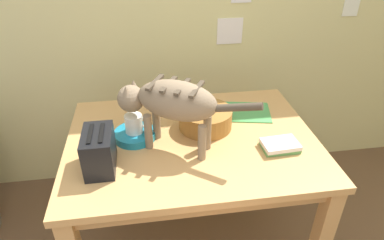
% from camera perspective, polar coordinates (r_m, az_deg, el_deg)
% --- Properties ---
extents(dining_table, '(1.18, 0.87, 0.75)m').
position_cam_1_polar(dining_table, '(1.68, 0.00, -5.61)').
color(dining_table, tan).
rests_on(dining_table, ground_plane).
extents(cat, '(0.58, 0.35, 0.33)m').
position_cam_1_polar(cat, '(1.45, -3.66, 3.00)').
color(cat, '#826D54').
rests_on(cat, dining_table).
extents(saucer_bowl, '(0.20, 0.20, 0.04)m').
position_cam_1_polar(saucer_bowl, '(1.63, -9.58, -2.47)').
color(saucer_bowl, teal).
rests_on(saucer_bowl, dining_table).
extents(coffee_mug, '(0.13, 0.08, 0.09)m').
position_cam_1_polar(coffee_mug, '(1.60, -9.64, -0.59)').
color(coffee_mug, white).
rests_on(coffee_mug, saucer_bowl).
extents(magazine, '(0.29, 0.26, 0.01)m').
position_cam_1_polar(magazine, '(1.85, 9.05, 1.35)').
color(magazine, '#489B51').
rests_on(magazine, dining_table).
extents(book_stack, '(0.17, 0.12, 0.04)m').
position_cam_1_polar(book_stack, '(1.59, 14.60, -4.16)').
color(book_stack, '#569954').
rests_on(book_stack, dining_table).
extents(wicker_basket, '(0.26, 0.26, 0.10)m').
position_cam_1_polar(wicker_basket, '(1.68, 2.28, 0.32)').
color(wicker_basket, '#9E6B30').
rests_on(wicker_basket, dining_table).
extents(toaster, '(0.12, 0.20, 0.18)m').
position_cam_1_polar(toaster, '(1.45, -15.36, -5.01)').
color(toaster, black).
rests_on(toaster, dining_table).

